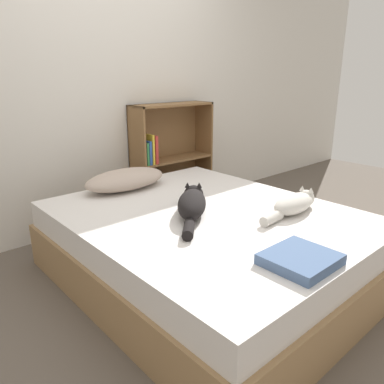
# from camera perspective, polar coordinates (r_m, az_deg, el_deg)

# --- Properties ---
(ground_plane) EXTENTS (8.00, 8.00, 0.00)m
(ground_plane) POSITION_cam_1_polar(r_m,az_deg,el_deg) (2.57, 2.21, -12.84)
(ground_plane) COLOR brown
(wall_back) EXTENTS (8.00, 0.06, 2.50)m
(wall_back) POSITION_cam_1_polar(r_m,az_deg,el_deg) (3.31, -14.37, 16.17)
(wall_back) COLOR silver
(wall_back) RESTS_ON ground_plane
(bed) EXTENTS (1.59, 1.95, 0.47)m
(bed) POSITION_cam_1_polar(r_m,az_deg,el_deg) (2.47, 2.28, -8.24)
(bed) COLOR #99754C
(bed) RESTS_ON ground_plane
(pillow) EXTENTS (0.65, 0.34, 0.15)m
(pillow) POSITION_cam_1_polar(r_m,az_deg,el_deg) (2.87, -10.09, 1.91)
(pillow) COLOR #B29E8E
(pillow) RESTS_ON bed
(cat_light) EXTENTS (0.55, 0.20, 0.14)m
(cat_light) POSITION_cam_1_polar(r_m,az_deg,el_deg) (2.44, 15.31, -1.72)
(cat_light) COLOR beige
(cat_light) RESTS_ON bed
(cat_dark) EXTENTS (0.52, 0.52, 0.16)m
(cat_dark) POSITION_cam_1_polar(r_m,az_deg,el_deg) (2.32, 0.01, -1.74)
(cat_dark) COLOR black
(cat_dark) RESTS_ON bed
(bookshelf) EXTENTS (0.82, 0.26, 1.04)m
(bookshelf) POSITION_cam_1_polar(r_m,az_deg,el_deg) (3.63, -3.69, 5.28)
(bookshelf) COLOR brown
(bookshelf) RESTS_ON ground_plane
(blanket_fold) EXTENTS (0.32, 0.29, 0.05)m
(blanket_fold) POSITION_cam_1_polar(r_m,az_deg,el_deg) (1.81, 16.18, -9.81)
(blanket_fold) COLOR #4C668E
(blanket_fold) RESTS_ON bed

